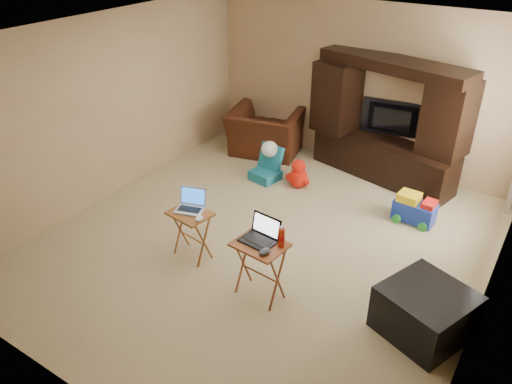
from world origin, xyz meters
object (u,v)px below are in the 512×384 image
Objects in this scene: laptop_left at (189,202)px; laptop_right at (258,232)px; push_toy at (415,208)px; water_bottle at (281,238)px; television at (391,120)px; ottoman at (425,312)px; recliner at (265,132)px; entertainment_center at (387,121)px; tray_table_left at (192,235)px; mouse_left at (199,219)px; plush_toy at (298,173)px; child_rocker at (265,164)px; tray_table_right at (260,270)px; mouse_right at (265,252)px.

laptop_right is at bearing -26.25° from laptop_left.
push_toy is 2.61× the size of water_bottle.
television is 2.93× the size of laptop_left.
laptop_left is (-2.68, -0.24, 0.48)m from ottoman.
entertainment_center is at bearing 173.19° from recliner.
push_toy is at bearing 72.39° from water_bottle.
water_bottle is (0.11, -3.23, -0.14)m from entertainment_center.
water_bottle reaches higher than tray_table_left.
laptop_right reaches higher than mouse_left.
laptop_right is at bearing 80.31° from television.
water_bottle reaches higher than recliner.
plush_toy is 0.73× the size of tray_table_left.
laptop_right is 0.25m from water_bottle.
child_rocker is 1.66× the size of laptop_left.
television reaches higher than tray_table_right.
television is at bearing 50.34° from child_rocker.
entertainment_center is 3.33m from ottoman.
child_rocker is at bearing -130.66° from entertainment_center.
mouse_right is (0.04, -3.62, -0.18)m from television.
mouse_left is (0.22, -0.10, -0.09)m from laptop_left.
push_toy is 0.80× the size of tray_table_right.
recliner is (-1.96, -0.41, -0.50)m from television.
laptop_left is at bearing -96.60° from plush_toy.
ottoman is 3.66× the size of water_bottle.
entertainment_center reaches higher than water_bottle.
tray_table_left is 1.27m from mouse_right.
tray_table_right is at bearing 107.90° from recliner.
tray_table_right is (1.87, -3.09, -0.04)m from recliner.
mouse_right reaches higher than child_rocker.
tray_table_left reaches higher than plush_toy.
push_toy is 3.95× the size of mouse_right.
mouse_right is at bearing -5.34° from tray_table_left.
mouse_left is (-0.94, -3.23, -0.28)m from entertainment_center.
push_toy is 2.97m from laptop_left.
child_rocker is at bearing 80.35° from laptop_left.
laptop_left is (-1.07, 0.18, 0.39)m from tray_table_right.
push_toy is at bearing -0.27° from plush_toy.
television is 1.99m from child_rocker.
television is 2.64× the size of laptop_right.
push_toy is 0.71× the size of ottoman.
entertainment_center is at bearing 94.12° from tray_table_right.
water_bottle is (-1.41, -0.35, 0.53)m from ottoman.
water_bottle reaches higher than ottoman.
tray_table_left is 1.91× the size of laptop_left.
laptop_left is 1.24m from mouse_right.
ottoman is at bearing -12.06° from laptop_left.
laptop_left reaches higher than recliner.
mouse_left is at bearing 179.81° from water_bottle.
mouse_right is (-1.48, -0.55, 0.45)m from ottoman.
mouse_right is at bearing 108.64° from recliner.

